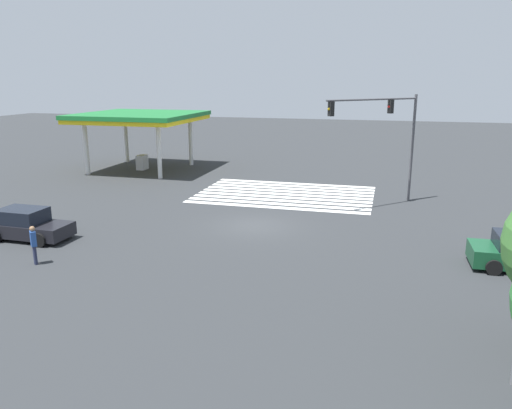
% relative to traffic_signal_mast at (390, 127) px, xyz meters
% --- Properties ---
extents(ground_plane, '(148.85, 148.85, 0.00)m').
position_rel_traffic_signal_mast_xyz_m(ground_plane, '(6.89, 6.89, -5.05)').
color(ground_plane, '#2B2D30').
extents(crosswalk_markings, '(12.24, 8.20, 0.01)m').
position_rel_traffic_signal_mast_xyz_m(crosswalk_markings, '(6.89, -1.11, -5.05)').
color(crosswalk_markings, silver).
rests_on(crosswalk_markings, ground_plane).
extents(traffic_signal_mast, '(5.24, 5.24, 7.01)m').
position_rel_traffic_signal_mast_xyz_m(traffic_signal_mast, '(0.00, 0.00, 0.00)').
color(traffic_signal_mast, '#47474C').
rests_on(traffic_signal_mast, ground_plane).
extents(car_0, '(4.26, 2.15, 1.58)m').
position_rel_traffic_signal_mast_xyz_m(car_0, '(17.58, 12.20, -4.31)').
color(car_0, black).
rests_on(car_0, ground_plane).
extents(gas_station_canopy, '(9.79, 9.79, 5.04)m').
position_rel_traffic_signal_mast_xyz_m(gas_station_canopy, '(21.35, -7.45, -0.51)').
color(gas_station_canopy, yellow).
rests_on(gas_station_canopy, ground_plane).
extents(pedestrian, '(0.41, 0.41, 1.76)m').
position_rel_traffic_signal_mast_xyz_m(pedestrian, '(14.81, 15.16, -4.07)').
color(pedestrian, '#232842').
rests_on(pedestrian, ground_plane).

